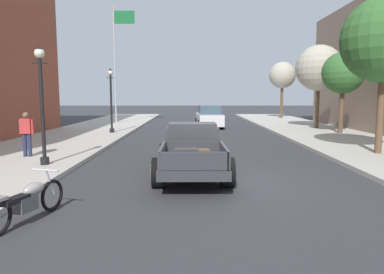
% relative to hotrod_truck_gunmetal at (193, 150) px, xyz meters
% --- Properties ---
extents(ground_plane, '(140.00, 140.00, 0.00)m').
position_rel_hotrod_truck_gunmetal_xyz_m(ground_plane, '(0.66, -0.88, -0.75)').
color(ground_plane, '#333338').
extents(hotrod_truck_gunmetal, '(2.24, 4.97, 1.58)m').
position_rel_hotrod_truck_gunmetal_xyz_m(hotrod_truck_gunmetal, '(0.00, 0.00, 0.00)').
color(hotrod_truck_gunmetal, '#333338').
rests_on(hotrod_truck_gunmetal, ground).
extents(motorcycle_parked, '(0.80, 2.06, 0.93)m').
position_rel_hotrod_truck_gunmetal_xyz_m(motorcycle_parked, '(-3.15, -4.18, -0.31)').
color(motorcycle_parked, black).
rests_on(motorcycle_parked, ground).
extents(car_background_white, '(2.06, 4.39, 1.65)m').
position_rel_hotrod_truck_gunmetal_xyz_m(car_background_white, '(1.27, 15.59, 0.01)').
color(car_background_white, silver).
rests_on(car_background_white, ground).
extents(pedestrian_sidewalk_left, '(0.53, 0.22, 1.65)m').
position_rel_hotrod_truck_gunmetal_xyz_m(pedestrian_sidewalk_left, '(-6.13, 2.26, 0.33)').
color(pedestrian_sidewalk_left, '#232847').
rests_on(pedestrian_sidewalk_left, sidewalk_left).
extents(street_lamp_near, '(0.50, 0.32, 3.85)m').
position_rel_hotrod_truck_gunmetal_xyz_m(street_lamp_near, '(-4.86, 0.73, 1.63)').
color(street_lamp_near, black).
rests_on(street_lamp_near, sidewalk_left).
extents(street_lamp_far, '(0.50, 0.32, 3.85)m').
position_rel_hotrod_truck_gunmetal_xyz_m(street_lamp_far, '(-4.89, 10.65, 1.63)').
color(street_lamp_far, black).
rests_on(street_lamp_far, sidewalk_left).
extents(flagpole, '(1.74, 0.16, 9.16)m').
position_rel_hotrod_truck_gunmetal_xyz_m(flagpole, '(-5.97, 17.93, 5.02)').
color(flagpole, '#B2B2B7').
rests_on(flagpole, sidewalk_left).
extents(street_tree_second, '(2.46, 2.46, 4.80)m').
position_rel_hotrod_truck_gunmetal_xyz_m(street_tree_second, '(8.91, 10.35, 2.94)').
color(street_tree_second, brown).
rests_on(street_tree_second, sidewalk_right).
extents(street_tree_third, '(3.08, 3.08, 5.62)m').
position_rel_hotrod_truck_gunmetal_xyz_m(street_tree_third, '(8.56, 13.44, 3.46)').
color(street_tree_third, brown).
rests_on(street_tree_third, sidewalk_right).
extents(street_tree_farthest, '(2.56, 2.56, 5.46)m').
position_rel_hotrod_truck_gunmetal_xyz_m(street_tree_farthest, '(8.80, 24.04, 3.54)').
color(street_tree_farthest, brown).
rests_on(street_tree_farthest, sidewalk_right).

